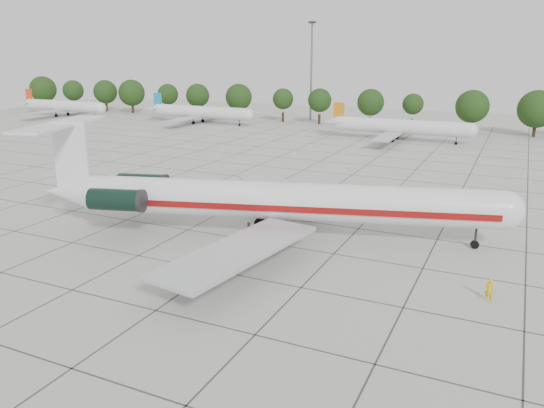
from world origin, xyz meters
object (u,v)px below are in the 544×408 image
at_px(main_airliner, 261,200).
at_px(floodlight_mast, 311,66).
at_px(ground_crew, 489,290).
at_px(bg_airliner_a, 63,106).
at_px(bg_airliner_c, 400,127).
at_px(bg_airliner_b, 200,112).

relative_size(main_airliner, floodlight_mast, 1.83).
bearing_deg(floodlight_mast, ground_crew, -61.82).
distance_m(main_airliner, bg_airliner_a, 118.72).
bearing_deg(floodlight_mast, main_airliner, -71.73).
distance_m(bg_airliner_c, floodlight_mast, 40.28).
distance_m(bg_airliner_b, floodlight_mast, 31.94).
relative_size(bg_airliner_b, floodlight_mast, 1.11).
bearing_deg(bg_airliner_b, bg_airliner_c, -6.56).
xyz_separation_m(main_airliner, bg_airliner_a, (-97.01, 68.43, -1.02)).
height_order(bg_airliner_b, floodlight_mast, floodlight_mast).
height_order(main_airliner, ground_crew, main_airliner).
bearing_deg(ground_crew, main_airliner, -13.88).
xyz_separation_m(bg_airliner_a, floodlight_mast, (67.05, 22.33, 11.37)).
height_order(ground_crew, floodlight_mast, floodlight_mast).
xyz_separation_m(ground_crew, floodlight_mast, (-51.48, 96.11, 13.41)).
bearing_deg(floodlight_mast, bg_airliner_b, -140.39).
bearing_deg(main_airliner, bg_airliner_c, 74.07).
relative_size(bg_airliner_a, bg_airliner_c, 1.00).
distance_m(ground_crew, bg_airliner_a, 139.64).
bearing_deg(main_airliner, floodlight_mast, 91.86).
distance_m(main_airliner, ground_crew, 22.39).
xyz_separation_m(bg_airliner_a, bg_airliner_b, (44.06, 3.30, 0.00)).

